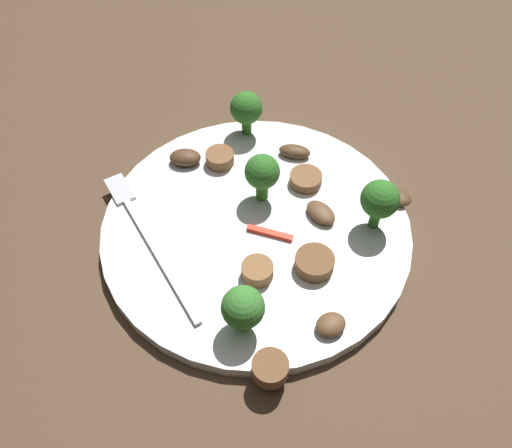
% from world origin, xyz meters
% --- Properties ---
extents(ground_plane, '(1.40, 1.40, 0.00)m').
position_xyz_m(ground_plane, '(0.00, 0.00, 0.00)').
color(ground_plane, '#4C3826').
extents(plate, '(0.27, 0.27, 0.01)m').
position_xyz_m(plate, '(0.00, 0.00, 0.01)').
color(plate, white).
rests_on(plate, ground_plane).
extents(fork, '(0.18, 0.06, 0.00)m').
position_xyz_m(fork, '(0.06, 0.07, 0.01)').
color(fork, silver).
rests_on(fork, plate).
extents(broccoli_floret_0, '(0.03, 0.03, 0.05)m').
position_xyz_m(broccoli_floret_0, '(-0.08, -0.07, 0.05)').
color(broccoli_floret_0, '#347525').
rests_on(broccoli_floret_0, plate).
extents(broccoli_floret_1, '(0.03, 0.03, 0.05)m').
position_xyz_m(broccoli_floret_1, '(0.09, -0.08, 0.04)').
color(broccoli_floret_1, '#347525').
rests_on(broccoli_floret_1, plate).
extents(broccoli_floret_2, '(0.03, 0.03, 0.05)m').
position_xyz_m(broccoli_floret_2, '(-0.06, 0.08, 0.04)').
color(broccoli_floret_2, '#408630').
rests_on(broccoli_floret_2, plate).
extents(broccoli_floret_3, '(0.03, 0.03, 0.05)m').
position_xyz_m(broccoli_floret_3, '(0.02, -0.03, 0.04)').
color(broccoli_floret_3, '#347525').
rests_on(broccoli_floret_3, plate).
extents(sausage_slice_0, '(0.05, 0.05, 0.01)m').
position_xyz_m(sausage_slice_0, '(-0.07, -0.00, 0.02)').
color(sausage_slice_0, brown).
rests_on(sausage_slice_0, plate).
extents(sausage_slice_1, '(0.04, 0.04, 0.01)m').
position_xyz_m(sausage_slice_1, '(0.00, -0.07, 0.02)').
color(sausage_slice_1, brown).
rests_on(sausage_slice_1, plate).
extents(sausage_slice_2, '(0.03, 0.03, 0.01)m').
position_xyz_m(sausage_slice_2, '(0.08, -0.03, 0.02)').
color(sausage_slice_2, brown).
rests_on(sausage_slice_2, plate).
extents(sausage_slice_3, '(0.04, 0.04, 0.01)m').
position_xyz_m(sausage_slice_3, '(-0.04, 0.04, 0.02)').
color(sausage_slice_3, brown).
rests_on(sausage_slice_3, plate).
extents(sausage_slice_4, '(0.03, 0.03, 0.01)m').
position_xyz_m(sausage_slice_4, '(-0.10, 0.09, 0.02)').
color(sausage_slice_4, brown).
rests_on(sausage_slice_4, plate).
extents(mushroom_0, '(0.03, 0.02, 0.01)m').
position_xyz_m(mushroom_0, '(-0.04, -0.05, 0.02)').
color(mushroom_0, brown).
rests_on(mushroom_0, plate).
extents(mushroom_1, '(0.03, 0.03, 0.01)m').
position_xyz_m(mushroom_1, '(-0.11, 0.03, 0.02)').
color(mushroom_1, brown).
rests_on(mushroom_1, plate).
extents(mushroom_2, '(0.03, 0.03, 0.01)m').
position_xyz_m(mushroom_2, '(0.03, -0.09, 0.02)').
color(mushroom_2, '#4C331E').
rests_on(mushroom_2, plate).
extents(mushroom_3, '(0.04, 0.04, 0.01)m').
position_xyz_m(mushroom_3, '(0.10, -0.01, 0.02)').
color(mushroom_3, '#4C331E').
rests_on(mushroom_3, plate).
extents(mushroom_4, '(0.03, 0.03, 0.01)m').
position_xyz_m(mushroom_4, '(-0.08, -0.11, 0.02)').
color(mushroom_4, '#4C331E').
rests_on(mushroom_4, plate).
extents(pepper_strip_0, '(0.04, 0.02, 0.00)m').
position_xyz_m(pepper_strip_0, '(-0.02, -0.00, 0.01)').
color(pepper_strip_0, red).
rests_on(pepper_strip_0, plate).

